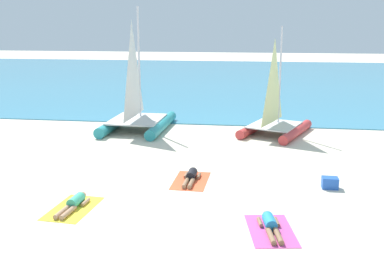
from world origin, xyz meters
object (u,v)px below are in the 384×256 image
(sailboat_red, at_px, (275,119))
(towel_left, at_px, (73,208))
(towel_middle, at_px, (191,181))
(cooler_box, at_px, (330,183))
(sunbather_right, at_px, (270,225))
(sailboat_teal, at_px, (137,112))
(sunbather_left, at_px, (74,203))
(towel_right, at_px, (271,230))
(sunbather_middle, at_px, (191,176))

(sailboat_red, relative_size, towel_left, 2.63)
(towel_middle, distance_m, cooler_box, 4.48)
(towel_middle, distance_m, sunbather_right, 4.19)
(sailboat_teal, distance_m, towel_middle, 7.92)
(towel_left, distance_m, sunbather_right, 5.53)
(sailboat_teal, height_order, sunbather_right, sailboat_teal)
(sunbather_right, bearing_deg, sailboat_teal, 111.61)
(cooler_box, bearing_deg, sunbather_left, -160.65)
(towel_middle, relative_size, cooler_box, 3.80)
(sailboat_red, distance_m, towel_middle, 7.64)
(towel_right, distance_m, sunbather_right, 0.14)
(sunbather_left, distance_m, sunbather_middle, 4.05)
(sunbather_right, bearing_deg, sailboat_red, 78.15)
(towel_left, bearing_deg, cooler_box, 19.80)
(sailboat_red, bearing_deg, towel_left, -100.22)
(sailboat_red, height_order, sunbather_right, sailboat_red)
(sailboat_red, height_order, sunbather_left, sailboat_red)
(sunbather_middle, bearing_deg, sunbather_left, -135.75)
(sailboat_red, xyz_separation_m, sailboat_teal, (-6.63, -0.00, 0.14))
(sailboat_red, xyz_separation_m, towel_right, (-0.46, -10.39, -0.74))
(towel_right, bearing_deg, cooler_box, 59.80)
(towel_left, distance_m, sunbather_left, 0.14)
(sunbather_middle, xyz_separation_m, sunbather_right, (2.52, -3.41, 0.00))
(sailboat_teal, bearing_deg, towel_right, -57.54)
(towel_left, xyz_separation_m, sunbather_right, (5.50, -0.59, 0.13))
(sailboat_teal, height_order, sunbather_left, sailboat_teal)
(sailboat_red, height_order, towel_middle, sailboat_red)
(towel_left, bearing_deg, sunbather_right, -6.09)
(sailboat_red, bearing_deg, sunbather_left, -100.38)
(sailboat_red, relative_size, cooler_box, 9.99)
(cooler_box, bearing_deg, towel_left, -160.20)
(sunbather_middle, relative_size, sunbather_right, 1.00)
(sunbather_left, relative_size, cooler_box, 3.13)
(towel_middle, bearing_deg, towel_left, -137.26)
(towel_right, bearing_deg, towel_left, 173.25)
(sunbather_right, bearing_deg, towel_middle, 117.85)
(towel_left, height_order, cooler_box, cooler_box)
(sailboat_teal, distance_m, sunbather_left, 9.72)
(sunbather_middle, height_order, cooler_box, cooler_box)
(towel_left, distance_m, sunbather_middle, 4.11)
(sailboat_red, bearing_deg, towel_right, -71.25)
(towel_left, distance_m, towel_right, 5.55)
(sailboat_teal, xyz_separation_m, towel_right, (6.17, -10.39, -0.87))
(sunbather_right, xyz_separation_m, cooler_box, (1.95, 3.27, 0.05))
(sailboat_teal, relative_size, cooler_box, 11.81)
(sunbather_left, xyz_separation_m, sunbather_middle, (2.98, 2.75, 0.00))
(sunbather_left, height_order, sunbather_middle, same)
(sunbather_right, height_order, cooler_box, cooler_box)
(sunbather_middle, bearing_deg, sailboat_red, 68.06)
(sunbather_left, relative_size, towel_right, 0.82)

